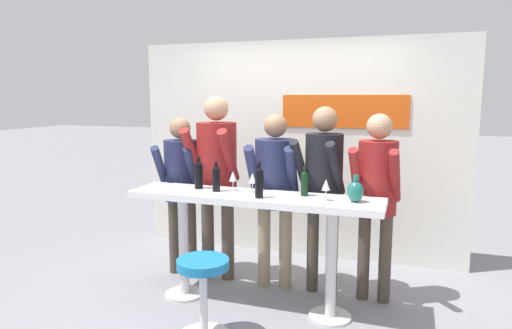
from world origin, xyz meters
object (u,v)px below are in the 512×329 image
object	(u,v)px
person_center	(323,179)
wine_glass_0	(253,179)
person_center_left	(275,182)
bar_stool	(203,286)
wine_bottle_1	(199,174)
tasting_table	(253,216)
wine_bottle_0	(216,177)
wine_bottle_3	(305,182)
person_left	(216,168)
decorative_vase	(355,191)
wine_bottle_2	(259,181)
wine_glass_2	(326,185)
person_far_left	(181,178)
wine_glass_1	(233,177)
person_center_right	(377,187)

from	to	relation	value
person_center	wine_glass_0	size ratio (longest dim) A/B	9.96
person_center_left	bar_stool	bearing A→B (deg)	-107.50
person_center	wine_bottle_1	size ratio (longest dim) A/B	5.91
tasting_table	wine_bottle_0	xyz separation A→B (m)	(-0.35, 0.02, 0.31)
bar_stool	person_center_left	distance (m)	1.29
wine_bottle_0	wine_bottle_3	xyz separation A→B (m)	(0.78, 0.08, -0.01)
person_left	decorative_vase	distance (m)	1.50
person_left	decorative_vase	xyz separation A→B (m)	(1.42, -0.48, -0.04)
wine_bottle_1	wine_bottle_2	world-z (taller)	wine_bottle_2
person_left	person_center	world-z (taller)	person_left
wine_bottle_3	wine_glass_2	xyz separation A→B (m)	(0.21, -0.13, 0.01)
person_far_left	decorative_vase	distance (m)	1.89
person_far_left	wine_glass_1	size ratio (longest dim) A/B	9.27
wine_glass_1	person_center_left	bearing A→B (deg)	53.06
person_center_left	wine_bottle_0	bearing A→B (deg)	-138.00
wine_glass_2	tasting_table	bearing A→B (deg)	177.14
wine_bottle_2	wine_glass_1	world-z (taller)	wine_bottle_2
wine_bottle_0	wine_bottle_1	bearing A→B (deg)	163.19
wine_bottle_3	decorative_vase	world-z (taller)	wine_bottle_3
person_center_left	decorative_vase	bearing A→B (deg)	-35.39
wine_bottle_1	person_center	bearing A→B (deg)	20.11
person_center	wine_bottle_0	distance (m)	0.98
bar_stool	person_center_right	distance (m)	1.73
tasting_table	wine_bottle_1	distance (m)	0.65
person_left	wine_glass_0	world-z (taller)	person_left
wine_bottle_3	wine_glass_1	size ratio (longest dim) A/B	1.43
tasting_table	person_center	distance (m)	0.75
bar_stool	wine_bottle_0	bearing A→B (deg)	104.97
person_far_left	wine_glass_0	bearing A→B (deg)	-34.81
tasting_table	wine_glass_1	bearing A→B (deg)	157.39
person_left	person_center	size ratio (longest dim) A/B	1.05
person_center_right	decorative_vase	bearing A→B (deg)	-102.30
person_center	wine_glass_2	world-z (taller)	person_center
person_left	wine_bottle_3	world-z (taller)	person_left
tasting_table	wine_bottle_2	xyz separation A→B (m)	(0.09, -0.11, 0.33)
bar_stool	person_center	size ratio (longest dim) A/B	0.36
bar_stool	wine_bottle_0	distance (m)	0.99
person_center	wine_glass_0	xyz separation A→B (m)	(-0.54, -0.41, 0.04)
person_left	tasting_table	bearing A→B (deg)	-43.10
tasting_table	wine_bottle_2	bearing A→B (deg)	-50.55
wine_glass_0	wine_glass_1	distance (m)	0.20
person_center	wine_glass_2	distance (m)	0.52
tasting_table	wine_bottle_2	distance (m)	0.36
wine_glass_0	bar_stool	bearing A→B (deg)	-102.07
wine_bottle_0	wine_glass_0	distance (m)	0.33
wine_bottle_0	wine_bottle_3	world-z (taller)	wine_bottle_0
person_left	wine_glass_2	world-z (taller)	person_left
wine_glass_1	decorative_vase	bearing A→B (deg)	-4.85
tasting_table	wine_glass_1	world-z (taller)	wine_glass_1
person_left	wine_glass_2	bearing A→B (deg)	-25.62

